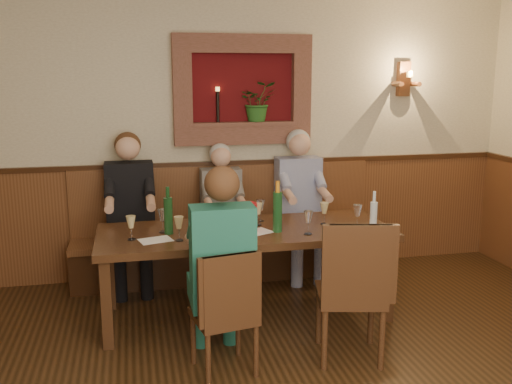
% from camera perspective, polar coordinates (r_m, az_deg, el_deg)
% --- Properties ---
extents(room_shell, '(6.04, 6.04, 2.82)m').
position_cam_1_polar(room_shell, '(2.75, 6.62, 9.07)').
color(room_shell, '#C3B693').
rests_on(room_shell, ground).
extents(wainscoting, '(6.02, 6.02, 1.15)m').
position_cam_1_polar(wainscoting, '(3.10, 6.03, -15.74)').
color(wainscoting, brown).
rests_on(wainscoting, ground).
extents(wall_niche, '(1.36, 0.30, 1.06)m').
position_cam_1_polar(wall_niche, '(5.66, -0.90, 9.72)').
color(wall_niche, '#520B0E').
rests_on(wall_niche, ground).
extents(wall_sconce, '(0.25, 0.20, 0.35)m').
position_cam_1_polar(wall_sconce, '(6.19, 14.61, 10.80)').
color(wall_sconce, brown).
rests_on(wall_sconce, ground).
extents(dining_table, '(2.40, 0.90, 0.75)m').
position_cam_1_polar(dining_table, '(4.73, -1.06, -4.62)').
color(dining_table, '#34180F').
rests_on(dining_table, ground).
extents(bench, '(3.00, 0.45, 1.11)m').
position_cam_1_polar(bench, '(5.72, -2.93, -5.33)').
color(bench, '#381E0F').
rests_on(bench, ground).
extents(chair_near_left, '(0.46, 0.46, 0.89)m').
position_cam_1_polar(chair_near_left, '(4.01, -3.15, -14.21)').
color(chair_near_left, '#34180F').
rests_on(chair_near_left, ground).
extents(chair_near_right, '(0.55, 0.55, 1.04)m').
position_cam_1_polar(chair_near_right, '(4.22, 9.34, -12.31)').
color(chair_near_right, '#34180F').
rests_on(chair_near_right, ground).
extents(person_bench_left, '(0.44, 0.54, 1.48)m').
position_cam_1_polar(person_bench_left, '(5.47, -12.36, -3.28)').
color(person_bench_left, black).
rests_on(person_bench_left, ground).
extents(person_bench_mid, '(0.39, 0.48, 1.35)m').
position_cam_1_polar(person_bench_mid, '(5.55, -3.36, -3.43)').
color(person_bench_mid, '#4F4A48').
rests_on(person_bench_mid, ground).
extents(person_bench_right, '(0.44, 0.54, 1.47)m').
position_cam_1_polar(person_bench_right, '(5.70, 4.44, -2.46)').
color(person_bench_right, navy).
rests_on(person_bench_right, ground).
extents(person_chair_front, '(0.42, 0.52, 1.43)m').
position_cam_1_polar(person_chair_front, '(3.98, -3.53, -9.16)').
color(person_chair_front, '#1B555F').
rests_on(person_chair_front, ground).
extents(spittoon_bucket, '(0.24, 0.24, 0.22)m').
position_cam_1_polar(spittoon_bucket, '(4.67, -1.10, -2.47)').
color(spittoon_bucket, red).
rests_on(spittoon_bucket, dining_table).
extents(wine_bottle_green_a, '(0.10, 0.10, 0.42)m').
position_cam_1_polar(wine_bottle_green_a, '(4.60, 2.16, -1.90)').
color(wine_bottle_green_a, '#19471E').
rests_on(wine_bottle_green_a, dining_table).
extents(wine_bottle_green_b, '(0.09, 0.09, 0.38)m').
position_cam_1_polar(wine_bottle_green_b, '(4.60, -8.76, -2.26)').
color(wine_bottle_green_b, '#19471E').
rests_on(wine_bottle_green_b, dining_table).
extents(water_bottle, '(0.06, 0.06, 0.33)m').
position_cam_1_polar(water_bottle, '(4.72, 11.67, -2.32)').
color(water_bottle, silver).
rests_on(water_bottle, dining_table).
extents(tasting_sheet_a, '(0.28, 0.23, 0.00)m').
position_cam_1_polar(tasting_sheet_a, '(4.48, -10.02, -4.75)').
color(tasting_sheet_a, white).
rests_on(tasting_sheet_a, dining_table).
extents(tasting_sheet_b, '(0.31, 0.27, 0.00)m').
position_cam_1_polar(tasting_sheet_b, '(4.62, -0.03, -4.03)').
color(tasting_sheet_b, white).
rests_on(tasting_sheet_b, dining_table).
extents(tasting_sheet_c, '(0.30, 0.21, 0.00)m').
position_cam_1_polar(tasting_sheet_c, '(4.77, 11.04, -3.77)').
color(tasting_sheet_c, white).
rests_on(tasting_sheet_c, dining_table).
extents(tasting_sheet_d, '(0.36, 0.31, 0.00)m').
position_cam_1_polar(tasting_sheet_d, '(4.40, -3.83, -4.89)').
color(tasting_sheet_d, white).
rests_on(tasting_sheet_d, dining_table).
extents(wine_glass_0, '(0.08, 0.08, 0.19)m').
position_cam_1_polar(wine_glass_0, '(4.50, -12.38, -3.53)').
color(wine_glass_0, '#CFBA7C').
rests_on(wine_glass_0, dining_table).
extents(wine_glass_1, '(0.08, 0.08, 0.19)m').
position_cam_1_polar(wine_glass_1, '(4.66, -9.32, -2.86)').
color(wine_glass_1, white).
rests_on(wine_glass_1, dining_table).
extents(wine_glass_2, '(0.08, 0.08, 0.19)m').
position_cam_1_polar(wine_glass_2, '(4.41, -7.72, -3.65)').
color(wine_glass_2, '#CFBA7C').
rests_on(wine_glass_2, dining_table).
extents(wine_glass_3, '(0.08, 0.08, 0.19)m').
position_cam_1_polar(wine_glass_3, '(4.77, -4.13, -2.38)').
color(wine_glass_3, white).
rests_on(wine_glass_3, dining_table).
extents(wine_glass_4, '(0.08, 0.08, 0.19)m').
position_cam_1_polar(wine_glass_4, '(4.50, -2.07, -3.24)').
color(wine_glass_4, '#CFBA7C').
rests_on(wine_glass_4, dining_table).
extents(wine_glass_5, '(0.08, 0.08, 0.19)m').
position_cam_1_polar(wine_glass_5, '(4.81, 0.19, -2.23)').
color(wine_glass_5, '#CFBA7C').
rests_on(wine_glass_5, dining_table).
extents(wine_glass_6, '(0.08, 0.08, 0.19)m').
position_cam_1_polar(wine_glass_6, '(4.56, 5.25, -3.08)').
color(wine_glass_6, white).
rests_on(wine_glass_6, dining_table).
extents(wine_glass_7, '(0.08, 0.08, 0.19)m').
position_cam_1_polar(wine_glass_7, '(4.87, 6.84, -2.15)').
color(wine_glass_7, '#CFBA7C').
rests_on(wine_glass_7, dining_table).
extents(wine_glass_8, '(0.08, 0.08, 0.19)m').
position_cam_1_polar(wine_glass_8, '(4.82, 10.10, -2.38)').
color(wine_glass_8, white).
rests_on(wine_glass_8, dining_table).
extents(wine_glass_9, '(0.08, 0.08, 0.19)m').
position_cam_1_polar(wine_glass_9, '(4.34, -3.22, -3.83)').
color(wine_glass_9, '#CFBA7C').
rests_on(wine_glass_9, dining_table).
extents(wine_glass_10, '(0.08, 0.08, 0.19)m').
position_cam_1_polar(wine_glass_10, '(4.94, 0.45, -1.87)').
color(wine_glass_10, white).
rests_on(wine_glass_10, dining_table).
extents(wine_glass_11, '(0.08, 0.08, 0.19)m').
position_cam_1_polar(wine_glass_11, '(4.33, -5.02, -3.91)').
color(wine_glass_11, white).
rests_on(wine_glass_11, dining_table).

